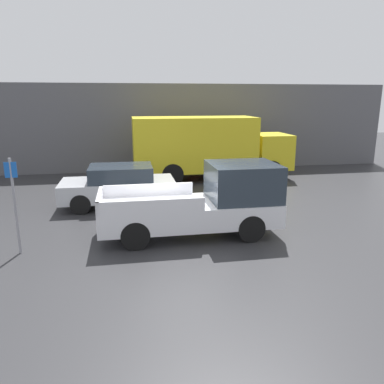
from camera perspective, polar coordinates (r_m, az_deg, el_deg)
ground_plane at (r=11.39m, az=-2.06°, el=-6.54°), size 60.00×60.00×0.00m
building_wall at (r=21.21m, az=-6.23°, el=9.67°), size 28.00×0.15×4.79m
pickup_truck at (r=11.21m, az=2.19°, el=-1.53°), size 5.28×2.03×2.13m
car at (r=14.49m, az=-11.07°, el=1.03°), size 4.24×1.99×1.55m
delivery_truck at (r=18.88m, az=2.22°, el=7.07°), size 7.89×2.41×3.11m
parking_sign at (r=10.66m, az=-25.43°, el=-1.28°), size 0.30×0.07×2.56m
newspaper_box at (r=21.40m, az=0.27°, el=4.82°), size 0.45×0.40×1.11m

